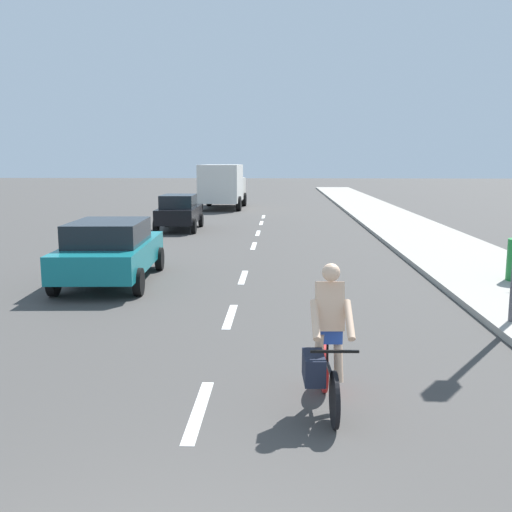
{
  "coord_description": "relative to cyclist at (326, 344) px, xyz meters",
  "views": [
    {
      "loc": [
        1.0,
        -2.94,
        3.03
      ],
      "look_at": [
        0.48,
        8.69,
        1.1
      ],
      "focal_mm": 40.35,
      "sensor_mm": 36.0,
      "label": 1
    }
  ],
  "objects": [
    {
      "name": "lane_stripe_6",
      "position": [
        -1.55,
        21.53,
        -0.83
      ],
      "size": [
        0.16,
        1.8,
        0.01
      ],
      "primitive_type": "cube",
      "color": "white",
      "rests_on": "ground"
    },
    {
      "name": "lane_stripe_4",
      "position": [
        -1.55,
        13.76,
        -0.83
      ],
      "size": [
        0.16,
        1.8,
        0.01
      ],
      "primitive_type": "cube",
      "color": "white",
      "rests_on": "ground"
    },
    {
      "name": "cyclist",
      "position": [
        0.0,
        0.0,
        0.0
      ],
      "size": [
        0.64,
        1.71,
        1.82
      ],
      "rotation": [
        0.0,
        0.0,
        3.18
      ],
      "color": "black",
      "rests_on": "ground"
    },
    {
      "name": "ground_plane",
      "position": [
        -1.55,
        16.21,
        -0.83
      ],
      "size": [
        160.0,
        160.0,
        0.0
      ],
      "primitive_type": "plane",
      "color": "#423F3D"
    },
    {
      "name": "lane_stripe_1",
      "position": [
        -1.55,
        -0.12,
        -0.83
      ],
      "size": [
        0.16,
        1.8,
        0.01
      ],
      "primitive_type": "cube",
      "color": "white",
      "rests_on": "ground"
    },
    {
      "name": "parked_car_black",
      "position": [
        -5.08,
        18.45,
        0.0
      ],
      "size": [
        1.85,
        3.83,
        1.57
      ],
      "rotation": [
        0.0,
        0.0,
        0.02
      ],
      "color": "black",
      "rests_on": "ground"
    },
    {
      "name": "lane_stripe_2",
      "position": [
        -1.55,
        4.21,
        -0.83
      ],
      "size": [
        0.16,
        1.8,
        0.01
      ],
      "primitive_type": "cube",
      "color": "white",
      "rests_on": "ground"
    },
    {
      "name": "delivery_truck",
      "position": [
        -4.35,
        30.24,
        0.67
      ],
      "size": [
        2.78,
        6.29,
        2.8
      ],
      "rotation": [
        0.0,
        0.0,
        -0.02
      ],
      "color": "beige",
      "rests_on": "ground"
    },
    {
      "name": "sidewalk_strip",
      "position": [
        5.06,
        18.21,
        -0.76
      ],
      "size": [
        3.6,
        80.0,
        0.14
      ],
      "primitive_type": "cube",
      "color": "#9E998E",
      "rests_on": "ground"
    },
    {
      "name": "parked_car_teal",
      "position": [
        -4.83,
        7.33,
        0.01
      ],
      "size": [
        2.32,
        4.69,
        1.57
      ],
      "rotation": [
        0.0,
        0.0,
        0.06
      ],
      "color": "#14727A",
      "rests_on": "ground"
    },
    {
      "name": "lane_stripe_5",
      "position": [
        -1.55,
        17.47,
        -0.83
      ],
      "size": [
        0.16,
        1.8,
        0.01
      ],
      "primitive_type": "cube",
      "color": "white",
      "rests_on": "ground"
    },
    {
      "name": "lane_stripe_3",
      "position": [
        -1.55,
        8.08,
        -0.83
      ],
      "size": [
        0.16,
        1.8,
        0.01
      ],
      "primitive_type": "cube",
      "color": "white",
      "rests_on": "ground"
    },
    {
      "name": "lane_stripe_7",
      "position": [
        -1.55,
        24.77,
        -0.83
      ],
      "size": [
        0.16,
        1.8,
        0.01
      ],
      "primitive_type": "cube",
      "color": "white",
      "rests_on": "ground"
    }
  ]
}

